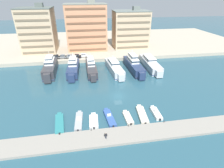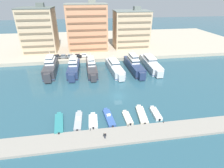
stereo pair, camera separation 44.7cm
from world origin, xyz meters
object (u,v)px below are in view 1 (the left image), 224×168
yacht_navy_left (73,68)px  motorboat_white_mid_left (94,121)px  yacht_charcoal_far_left (50,68)px  motorboat_teal_far_left (60,124)px  car_white_center (83,55)px  yacht_silver_center_left (114,67)px  car_black_far_left (56,57)px  car_grey_left (62,56)px  motorboat_blue_center_left (109,118)px  yacht_navy_center (134,65)px  motorboat_white_mid_right (156,113)px  car_grey_mid_left (70,56)px  motorboat_cream_center (128,118)px  car_black_center_left (77,56)px  motorboat_cream_center_right (142,114)px  yacht_silver_center_right (150,63)px  pedestrian_near_edge (106,135)px  motorboat_grey_left (79,121)px

yacht_navy_left → motorboat_white_mid_left: 33.35m
yacht_charcoal_far_left → motorboat_teal_far_left: 34.16m
motorboat_teal_far_left → car_white_center: bearing=81.9°
car_white_center → motorboat_white_mid_left: bearing=-88.0°
yacht_navy_left → yacht_silver_center_left: bearing=-4.4°
car_black_far_left → car_grey_left: 3.03m
motorboat_blue_center_left → car_grey_left: size_ratio=1.91×
yacht_navy_center → motorboat_white_mid_right: size_ratio=3.44×
yacht_navy_left → yacht_navy_center: 25.15m
yacht_navy_center → car_grey_mid_left: bearing=150.4°
motorboat_cream_center → motorboat_white_mid_right: 7.99m
car_black_far_left → car_black_center_left: 9.83m
motorboat_cream_center_right → car_black_center_left: size_ratio=2.02×
yacht_navy_center → car_grey_mid_left: 31.43m
yacht_silver_center_left → car_black_center_left: size_ratio=5.00×
car_grey_mid_left → car_black_far_left: bearing=178.0°
car_black_far_left → yacht_silver_center_right: bearing=-18.6°
yacht_navy_center → yacht_charcoal_far_left: bearing=176.7°
yacht_charcoal_far_left → motorboat_blue_center_left: yacht_charcoal_far_left is taller
yacht_navy_center → motorboat_cream_center: yacht_navy_center is taller
pedestrian_near_edge → car_black_center_left: bearing=97.5°
yacht_silver_center_left → motorboat_cream_center: size_ratio=3.42×
yacht_silver_center_left → motorboat_white_mid_right: (6.09, -30.78, -1.41)m
yacht_navy_center → motorboat_cream_center_right: yacht_navy_center is taller
yacht_navy_left → yacht_charcoal_far_left: bearing=173.7°
motorboat_grey_left → yacht_silver_center_left: bearing=64.7°
motorboat_white_mid_left → car_black_far_left: (-14.62, 47.56, 2.12)m
pedestrian_near_edge → yacht_navy_left: bearing=101.9°
yacht_silver_center_left → pedestrian_near_edge: bearing=-102.6°
motorboat_white_mid_left → motorboat_cream_center_right: motorboat_white_mid_left is taller
motorboat_cream_center → car_grey_left: bearing=113.3°
yacht_navy_left → motorboat_cream_center_right: 37.26m
yacht_charcoal_far_left → car_grey_left: yacht_charcoal_far_left is taller
yacht_navy_left → yacht_silver_center_right: 33.20m
car_black_far_left → pedestrian_near_edge: car_black_far_left is taller
yacht_charcoal_far_left → yacht_silver_center_right: yacht_charcoal_far_left is taller
yacht_charcoal_far_left → car_black_center_left: (10.41, 13.19, 0.03)m
car_white_center → pedestrian_near_edge: 54.39m
motorboat_white_mid_left → car_grey_left: bearing=103.7°
motorboat_teal_far_left → pedestrian_near_edge: pedestrian_near_edge is taller
motorboat_white_mid_left → motorboat_white_mid_right: 16.86m
yacht_silver_center_right → motorboat_blue_center_left: 40.14m
yacht_silver_center_left → car_black_center_left: (-15.55, 15.50, 0.74)m
pedestrian_near_edge → yacht_charcoal_far_left: bearing=113.4°
motorboat_grey_left → motorboat_blue_center_left: (7.84, -0.14, 0.11)m
motorboat_grey_left → car_grey_left: (-7.86, 46.67, 2.21)m
yacht_navy_center → motorboat_white_mid_left: bearing=-121.0°
motorboat_grey_left → motorboat_cream_center: bearing=-3.7°
yacht_charcoal_far_left → motorboat_white_mid_right: 46.12m
car_grey_mid_left → pedestrian_near_edge: size_ratio=2.50×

